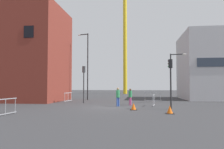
{
  "coord_description": "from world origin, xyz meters",
  "views": [
    {
      "loc": [
        2.77,
        -19.68,
        1.91
      ],
      "look_at": [
        0.0,
        3.03,
        3.05
      ],
      "focal_mm": 36.35,
      "sensor_mm": 36.0,
      "label": 1
    }
  ],
  "objects_px": {
    "streetlamp_short": "(173,73)",
    "traffic_light_far": "(171,76)",
    "traffic_cone_by_barrier": "(170,110)",
    "traffic_cone_orange": "(134,107)",
    "construction_crane": "(125,20)",
    "traffic_light_crosswalk": "(84,78)",
    "pedestrian_waiting": "(118,95)",
    "streetlamp_tall": "(87,62)",
    "pedestrian_walking": "(130,96)"
  },
  "relations": [
    {
      "from": "streetlamp_tall",
      "to": "traffic_cone_by_barrier",
      "type": "distance_m",
      "value": 17.75
    },
    {
      "from": "pedestrian_waiting",
      "to": "streetlamp_tall",
      "type": "bearing_deg",
      "value": 119.23
    },
    {
      "from": "traffic_light_crosswalk",
      "to": "construction_crane",
      "type": "bearing_deg",
      "value": 84.6
    },
    {
      "from": "traffic_cone_orange",
      "to": "pedestrian_walking",
      "type": "bearing_deg",
      "value": 95.65
    },
    {
      "from": "traffic_light_crosswalk",
      "to": "traffic_cone_orange",
      "type": "distance_m",
      "value": 8.94
    },
    {
      "from": "streetlamp_tall",
      "to": "pedestrian_waiting",
      "type": "height_order",
      "value": "streetlamp_tall"
    },
    {
      "from": "construction_crane",
      "to": "traffic_light_crosswalk",
      "type": "bearing_deg",
      "value": -95.4
    },
    {
      "from": "pedestrian_waiting",
      "to": "traffic_cone_by_barrier",
      "type": "height_order",
      "value": "pedestrian_waiting"
    },
    {
      "from": "traffic_light_crosswalk",
      "to": "streetlamp_short",
      "type": "bearing_deg",
      "value": 8.34
    },
    {
      "from": "construction_crane",
      "to": "traffic_cone_orange",
      "type": "distance_m",
      "value": 39.3
    },
    {
      "from": "streetlamp_tall",
      "to": "streetlamp_short",
      "type": "xyz_separation_m",
      "value": [
        10.91,
        -4.34,
        -1.84
      ]
    },
    {
      "from": "construction_crane",
      "to": "traffic_light_crosswalk",
      "type": "xyz_separation_m",
      "value": [
        -2.71,
        -28.72,
        -14.79
      ]
    },
    {
      "from": "traffic_cone_by_barrier",
      "to": "traffic_cone_orange",
      "type": "distance_m",
      "value": 3.28
    },
    {
      "from": "pedestrian_waiting",
      "to": "traffic_cone_by_barrier",
      "type": "xyz_separation_m",
      "value": [
        4.05,
        -5.1,
        -0.75
      ]
    },
    {
      "from": "traffic_light_crosswalk",
      "to": "traffic_cone_by_barrier",
      "type": "height_order",
      "value": "traffic_light_crosswalk"
    },
    {
      "from": "traffic_cone_orange",
      "to": "traffic_light_far",
      "type": "bearing_deg",
      "value": 11.55
    },
    {
      "from": "traffic_light_crosswalk",
      "to": "traffic_cone_by_barrier",
      "type": "xyz_separation_m",
      "value": [
        8.18,
        -8.55,
        -2.47
      ]
    },
    {
      "from": "construction_crane",
      "to": "streetlamp_tall",
      "type": "relative_size",
      "value": 3.06
    },
    {
      "from": "pedestrian_walking",
      "to": "traffic_cone_by_barrier",
      "type": "relative_size",
      "value": 2.86
    },
    {
      "from": "construction_crane",
      "to": "traffic_light_crosswalk",
      "type": "height_order",
      "value": "construction_crane"
    },
    {
      "from": "streetlamp_tall",
      "to": "traffic_cone_orange",
      "type": "xyz_separation_m",
      "value": [
        6.7,
        -12.25,
        -4.94
      ]
    },
    {
      "from": "traffic_light_far",
      "to": "traffic_cone_by_barrier",
      "type": "relative_size",
      "value": 7.11
    },
    {
      "from": "traffic_light_far",
      "to": "pedestrian_waiting",
      "type": "distance_m",
      "value": 5.37
    },
    {
      "from": "pedestrian_waiting",
      "to": "traffic_cone_orange",
      "type": "height_order",
      "value": "pedestrian_waiting"
    },
    {
      "from": "pedestrian_walking",
      "to": "traffic_light_crosswalk",
      "type": "bearing_deg",
      "value": 158.77
    },
    {
      "from": "streetlamp_short",
      "to": "pedestrian_waiting",
      "type": "xyz_separation_m",
      "value": [
        -5.74,
        -4.9,
        -2.35
      ]
    },
    {
      "from": "traffic_light_crosswalk",
      "to": "traffic_cone_orange",
      "type": "relative_size",
      "value": 7.4
    },
    {
      "from": "streetlamp_short",
      "to": "traffic_cone_orange",
      "type": "distance_m",
      "value": 9.49
    },
    {
      "from": "traffic_light_far",
      "to": "traffic_cone_orange",
      "type": "height_order",
      "value": "traffic_light_far"
    },
    {
      "from": "streetlamp_tall",
      "to": "traffic_light_far",
      "type": "xyz_separation_m",
      "value": [
        9.66,
        -11.64,
        -2.49
      ]
    },
    {
      "from": "construction_crane",
      "to": "pedestrian_walking",
      "type": "xyz_separation_m",
      "value": [
        2.51,
        -30.75,
        -16.58
      ]
    },
    {
      "from": "traffic_light_crosswalk",
      "to": "pedestrian_waiting",
      "type": "distance_m",
      "value": 5.65
    },
    {
      "from": "streetlamp_short",
      "to": "traffic_light_far",
      "type": "bearing_deg",
      "value": -99.78
    },
    {
      "from": "streetlamp_short",
      "to": "traffic_cone_orange",
      "type": "bearing_deg",
      "value": -118.07
    },
    {
      "from": "traffic_cone_by_barrier",
      "to": "construction_crane",
      "type": "bearing_deg",
      "value": 98.34
    },
    {
      "from": "construction_crane",
      "to": "streetlamp_short",
      "type": "height_order",
      "value": "construction_crane"
    },
    {
      "from": "traffic_light_crosswalk",
      "to": "pedestrian_walking",
      "type": "distance_m",
      "value": 5.88
    },
    {
      "from": "streetlamp_short",
      "to": "pedestrian_waiting",
      "type": "height_order",
      "value": "streetlamp_short"
    },
    {
      "from": "pedestrian_walking",
      "to": "pedestrian_waiting",
      "type": "bearing_deg",
      "value": -127.39
    },
    {
      "from": "traffic_light_crosswalk",
      "to": "pedestrian_waiting",
      "type": "bearing_deg",
      "value": -39.87
    },
    {
      "from": "streetlamp_tall",
      "to": "streetlamp_short",
      "type": "distance_m",
      "value": 11.89
    },
    {
      "from": "traffic_light_far",
      "to": "traffic_light_crosswalk",
      "type": "bearing_deg",
      "value": 145.81
    },
    {
      "from": "construction_crane",
      "to": "traffic_light_far",
      "type": "xyz_separation_m",
      "value": [
        5.9,
        -34.58,
        -14.81
      ]
    },
    {
      "from": "pedestrian_walking",
      "to": "traffic_cone_by_barrier",
      "type": "bearing_deg",
      "value": -65.59
    },
    {
      "from": "pedestrian_walking",
      "to": "construction_crane",
      "type": "bearing_deg",
      "value": 94.66
    },
    {
      "from": "construction_crane",
      "to": "pedestrian_waiting",
      "type": "bearing_deg",
      "value": -87.48
    },
    {
      "from": "traffic_light_crosswalk",
      "to": "traffic_light_far",
      "type": "relative_size",
      "value": 1.01
    },
    {
      "from": "traffic_light_far",
      "to": "traffic_cone_by_barrier",
      "type": "bearing_deg",
      "value": -99.21
    },
    {
      "from": "traffic_cone_by_barrier",
      "to": "pedestrian_waiting",
      "type": "bearing_deg",
      "value": 128.44
    },
    {
      "from": "traffic_cone_by_barrier",
      "to": "streetlamp_tall",
      "type": "bearing_deg",
      "value": 122.74
    }
  ]
}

